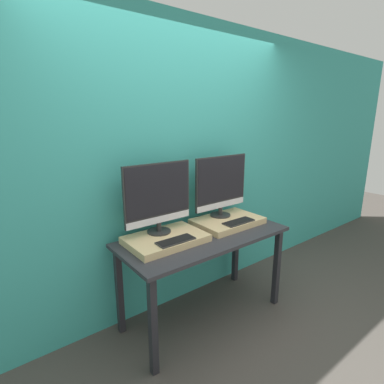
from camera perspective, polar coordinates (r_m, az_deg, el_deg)
The scene contains 9 objects.
ground_plane at distance 2.76m, azimuth 7.02°, elevation -25.54°, with size 12.00×12.00×0.00m, color #423D38.
wall_back at distance 2.72m, azimuth -2.96°, elevation 4.46°, with size 8.00×0.04×2.60m.
workbench at distance 2.60m, azimuth 2.32°, elevation -10.14°, with size 1.46×0.66×0.79m.
wooden_riser_left at distance 2.41m, azimuth -5.00°, elevation -8.93°, with size 0.61×0.42×0.06m.
monitor_left at distance 2.38m, azimuth -6.46°, elevation -0.76°, with size 0.59×0.19×0.57m.
keyboard_left at distance 2.29m, azimuth -3.12°, elevation -9.22°, with size 0.30×0.12×0.01m.
wooden_riser_right at distance 2.81m, azimuth 6.79°, elevation -5.55°, with size 0.61×0.42×0.06m.
monitor_right at distance 2.79m, azimuth 5.57°, elevation 1.46°, with size 0.59×0.19×0.57m.
keyboard_right at distance 2.71m, azimuth 8.87°, elevation -5.61°, with size 0.30×0.12×0.01m.
Camera 1 is at (-1.52, -1.48, 1.76)m, focal length 28.00 mm.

